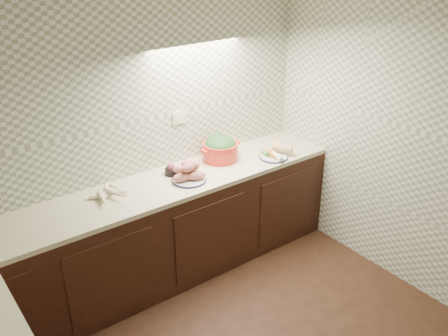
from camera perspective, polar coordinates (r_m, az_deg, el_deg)
room at (r=2.60m, az=5.38°, el=-1.15°), size 3.60×3.60×2.60m
counter at (r=3.46m, az=-12.44°, el=-17.70°), size 3.60×3.60×0.90m
parsnip_pile at (r=4.01m, az=-11.89°, el=-2.56°), size 0.34×0.34×0.07m
sweet_potato_plate at (r=4.14m, az=-4.06°, el=-0.54°), size 0.30×0.29×0.18m
onion_bowl at (r=4.27m, az=-5.92°, el=-0.20°), size 0.14×0.14×0.10m
dutch_oven at (r=4.48m, az=-0.42°, el=2.25°), size 0.39×0.32×0.22m
veg_plate at (r=4.62m, az=5.88°, el=1.94°), size 0.33×0.34×0.12m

